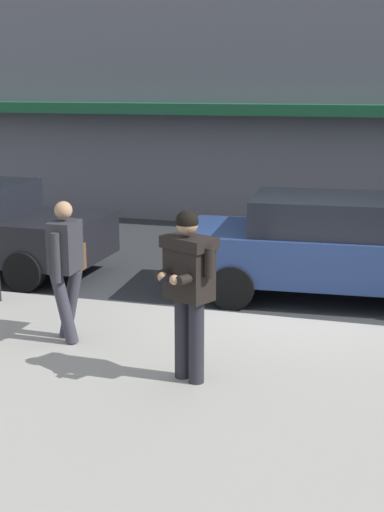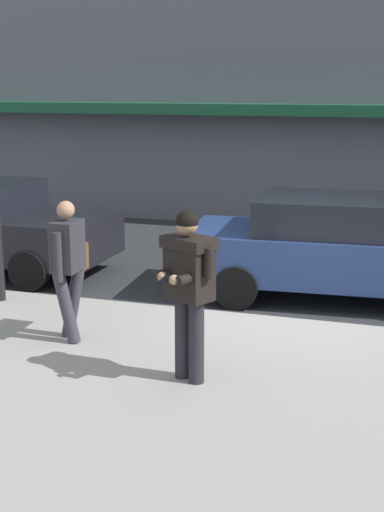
{
  "view_description": "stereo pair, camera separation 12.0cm",
  "coord_description": "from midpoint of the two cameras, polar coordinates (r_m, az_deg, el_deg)",
  "views": [
    {
      "loc": [
        1.25,
        -9.17,
        3.17
      ],
      "look_at": [
        -0.68,
        -2.58,
        1.49
      ],
      "focal_mm": 50.0,
      "sensor_mm": 36.0,
      "label": 1
    },
    {
      "loc": [
        1.37,
        -9.13,
        3.17
      ],
      "look_at": [
        -0.68,
        -2.58,
        1.49
      ],
      "focal_mm": 50.0,
      "sensor_mm": 36.0,
      "label": 2
    }
  ],
  "objects": [
    {
      "name": "sidewalk",
      "position": [
        7.03,
        13.35,
        -12.82
      ],
      "size": [
        32.0,
        5.3,
        0.14
      ],
      "primitive_type": "cube",
      "color": "#99968E",
      "rests_on": "ground"
    },
    {
      "name": "parked_sedan_mid",
      "position": [
        10.78,
        11.81,
        0.69
      ],
      "size": [
        4.61,
        2.15,
        1.54
      ],
      "color": "navy",
      "rests_on": "ground"
    },
    {
      "name": "pedestrian_with_bag",
      "position": [
        8.53,
        -9.44,
        -0.44
      ],
      "size": [
        0.33,
        0.72,
        1.7
      ],
      "color": "#33333D",
      "rests_on": "sidewalk"
    },
    {
      "name": "curb_paint_line",
      "position": [
        9.73,
        14.63,
        -5.71
      ],
      "size": [
        28.0,
        0.12,
        0.01
      ],
      "primitive_type": "cube",
      "color": "silver",
      "rests_on": "ground"
    },
    {
      "name": "man_texting_on_phone",
      "position": [
        7.19,
        0.2,
        -1.73
      ],
      "size": [
        0.62,
        0.65,
        1.81
      ],
      "color": "#23232B",
      "rests_on": "sidewalk"
    },
    {
      "name": "ground_plane",
      "position": [
        9.77,
        8.73,
        -5.35
      ],
      "size": [
        80.0,
        80.0,
        0.0
      ],
      "primitive_type": "plane",
      "color": "#2B2D30"
    }
  ]
}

